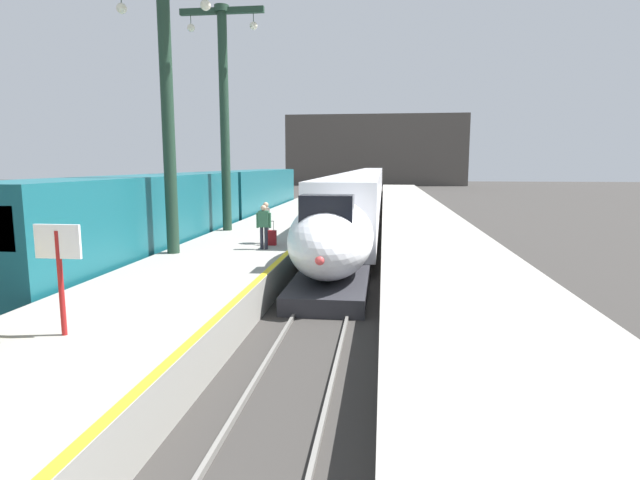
{
  "coord_description": "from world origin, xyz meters",
  "views": [
    {
      "loc": [
        1.68,
        -1.7,
        4.27
      ],
      "look_at": [
        -0.36,
        14.79,
        1.8
      ],
      "focal_mm": 28.75,
      "sensor_mm": 36.0,
      "label": 1
    }
  ],
  "objects_px": {
    "passenger_mid_platform": "(264,223)",
    "station_column_mid": "(167,93)",
    "passenger_near_edge": "(266,219)",
    "departure_info_board": "(59,257)",
    "rolling_suitcase": "(271,238)",
    "station_column_far": "(224,100)",
    "highspeed_train_main": "(366,188)",
    "regional_train_adjacent": "(216,201)"
  },
  "relations": [
    {
      "from": "regional_train_adjacent",
      "to": "station_column_mid",
      "type": "height_order",
      "value": "station_column_mid"
    },
    {
      "from": "departure_info_board",
      "to": "station_column_far",
      "type": "bearing_deg",
      "value": 95.9
    },
    {
      "from": "station_column_far",
      "to": "rolling_suitcase",
      "type": "distance_m",
      "value": 7.99
    },
    {
      "from": "highspeed_train_main",
      "to": "station_column_far",
      "type": "xyz_separation_m",
      "value": [
        -5.9,
        -26.11,
        5.29
      ]
    },
    {
      "from": "passenger_mid_platform",
      "to": "rolling_suitcase",
      "type": "bearing_deg",
      "value": 86.59
    },
    {
      "from": "regional_train_adjacent",
      "to": "departure_info_board",
      "type": "height_order",
      "value": "regional_train_adjacent"
    },
    {
      "from": "rolling_suitcase",
      "to": "departure_info_board",
      "type": "distance_m",
      "value": 11.34
    },
    {
      "from": "passenger_mid_platform",
      "to": "station_column_mid",
      "type": "bearing_deg",
      "value": -158.6
    },
    {
      "from": "station_column_far",
      "to": "passenger_near_edge",
      "type": "height_order",
      "value": "station_column_far"
    },
    {
      "from": "station_column_mid",
      "to": "rolling_suitcase",
      "type": "xyz_separation_m",
      "value": [
        3.16,
        2.22,
        -5.38
      ]
    },
    {
      "from": "highspeed_train_main",
      "to": "station_column_far",
      "type": "distance_m",
      "value": 27.29
    },
    {
      "from": "passenger_mid_platform",
      "to": "departure_info_board",
      "type": "distance_m",
      "value": 10.29
    },
    {
      "from": "passenger_near_edge",
      "to": "rolling_suitcase",
      "type": "distance_m",
      "value": 0.87
    },
    {
      "from": "passenger_mid_platform",
      "to": "departure_info_board",
      "type": "bearing_deg",
      "value": -98.38
    },
    {
      "from": "passenger_mid_platform",
      "to": "rolling_suitcase",
      "type": "distance_m",
      "value": 1.21
    },
    {
      "from": "station_column_mid",
      "to": "station_column_far",
      "type": "relative_size",
      "value": 0.9
    },
    {
      "from": "highspeed_train_main",
      "to": "passenger_near_edge",
      "type": "xyz_separation_m",
      "value": [
        -3.04,
        -30.03,
        0.07
      ]
    },
    {
      "from": "departure_info_board",
      "to": "regional_train_adjacent",
      "type": "bearing_deg",
      "value": 100.54
    },
    {
      "from": "highspeed_train_main",
      "to": "passenger_near_edge",
      "type": "relative_size",
      "value": 44.52
    },
    {
      "from": "highspeed_train_main",
      "to": "regional_train_adjacent",
      "type": "xyz_separation_m",
      "value": [
        -8.1,
        -21.2,
        0.16
      ]
    },
    {
      "from": "passenger_near_edge",
      "to": "passenger_mid_platform",
      "type": "distance_m",
      "value": 1.46
    },
    {
      "from": "station_column_mid",
      "to": "passenger_mid_platform",
      "type": "distance_m",
      "value": 5.76
    },
    {
      "from": "regional_train_adjacent",
      "to": "highspeed_train_main",
      "type": "bearing_deg",
      "value": 69.09
    },
    {
      "from": "regional_train_adjacent",
      "to": "station_column_far",
      "type": "height_order",
      "value": "station_column_far"
    },
    {
      "from": "regional_train_adjacent",
      "to": "passenger_near_edge",
      "type": "distance_m",
      "value": 10.18
    },
    {
      "from": "regional_train_adjacent",
      "to": "rolling_suitcase",
      "type": "xyz_separation_m",
      "value": [
        5.36,
        -9.27,
        -0.77
      ]
    },
    {
      "from": "passenger_near_edge",
      "to": "departure_info_board",
      "type": "distance_m",
      "value": 11.69
    },
    {
      "from": "highspeed_train_main",
      "to": "rolling_suitcase",
      "type": "xyz_separation_m",
      "value": [
        -2.74,
        -30.47,
        -0.62
      ]
    },
    {
      "from": "station_column_far",
      "to": "rolling_suitcase",
      "type": "xyz_separation_m",
      "value": [
        3.16,
        -4.36,
        -5.91
      ]
    },
    {
      "from": "station_column_far",
      "to": "departure_info_board",
      "type": "distance_m",
      "value": 16.3
    },
    {
      "from": "highspeed_train_main",
      "to": "passenger_mid_platform",
      "type": "distance_m",
      "value": 31.6
    },
    {
      "from": "station_column_mid",
      "to": "highspeed_train_main",
      "type": "bearing_deg",
      "value": 79.77
    },
    {
      "from": "station_column_mid",
      "to": "passenger_mid_platform",
      "type": "height_order",
      "value": "station_column_mid"
    },
    {
      "from": "station_column_far",
      "to": "passenger_near_edge",
      "type": "distance_m",
      "value": 7.13
    },
    {
      "from": "regional_train_adjacent",
      "to": "rolling_suitcase",
      "type": "bearing_deg",
      "value": -59.97
    },
    {
      "from": "station_column_mid",
      "to": "departure_info_board",
      "type": "relative_size",
      "value": 4.47
    },
    {
      "from": "station_column_far",
      "to": "passenger_near_edge",
      "type": "relative_size",
      "value": 6.2
    },
    {
      "from": "station_column_mid",
      "to": "passenger_mid_platform",
      "type": "xyz_separation_m",
      "value": [
        3.1,
        1.22,
        -4.7
      ]
    },
    {
      "from": "station_column_far",
      "to": "passenger_near_edge",
      "type": "bearing_deg",
      "value": -53.9
    },
    {
      "from": "station_column_mid",
      "to": "departure_info_board",
      "type": "bearing_deg",
      "value": -79.84
    },
    {
      "from": "station_column_far",
      "to": "station_column_mid",
      "type": "bearing_deg",
      "value": -90.0
    },
    {
      "from": "highspeed_train_main",
      "to": "rolling_suitcase",
      "type": "relative_size",
      "value": 76.62
    }
  ]
}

